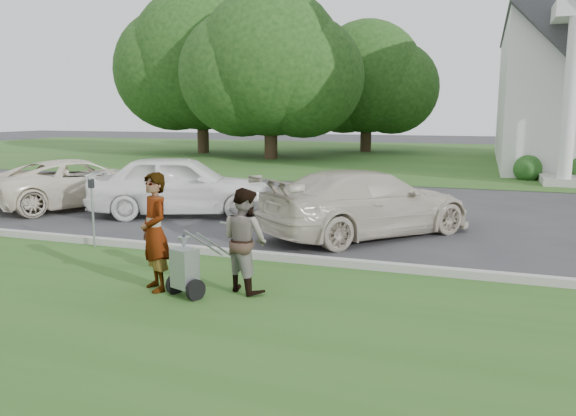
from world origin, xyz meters
The scene contains 14 objects.
ground centered at (0.00, 0.00, 0.00)m, with size 120.00×120.00×0.00m, color #333335.
grass_strip centered at (0.00, -3.00, 0.01)m, with size 80.00×7.00×0.01m, color #29581E.
church_lawn centered at (0.00, 27.00, 0.01)m, with size 80.00×30.00×0.01m, color #29581E.
curb centered at (0.00, 0.55, 0.07)m, with size 80.00×0.18×0.15m, color #9E9E93.
tree_left centered at (-8.01, 21.99, 5.11)m, with size 10.63×8.40×9.71m.
tree_far centered at (-14.01, 24.99, 5.69)m, with size 11.64×9.20×10.73m.
tree_back centered at (-4.01, 29.99, 4.73)m, with size 9.61×7.60×8.89m.
striping_cart centered at (-0.25, -1.79, 0.42)m, with size 0.79×1.14×0.99m.
person_left centered at (-0.84, -1.66, 0.90)m, with size 0.66×0.43×1.80m, color #999999.
person_right centered at (0.46, -1.26, 0.79)m, with size 0.77×0.60×1.58m, color #999999.
parking_meter_near centered at (-3.53, 0.33, 0.89)m, with size 0.10×0.09×1.41m.
car_a centered at (-7.18, 4.44, 0.68)m, with size 2.27×4.92×1.37m, color #F3E9CE.
car_b centered at (-3.71, 4.12, 0.81)m, with size 1.90×4.73×1.61m, color white.
car_c centered at (1.42, 3.28, 0.73)m, with size 2.04×5.01×1.45m, color beige.
Camera 1 is at (3.76, -8.79, 2.69)m, focal length 35.00 mm.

